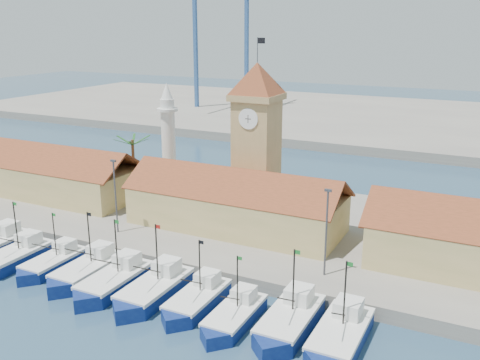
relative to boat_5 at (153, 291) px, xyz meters
The scene contains 20 objects.
ground 2.68m from the boat_5, 84.75° to the right, with size 400.00×400.00×0.00m, color navy.
quay 21.45m from the boat_5, 89.38° to the left, with size 140.00×32.00×1.50m, color gray.
terminal 107.45m from the boat_5, 89.88° to the left, with size 240.00×80.00×2.00m, color gray.
boat_1 18.36m from the boat_5, behind, with size 3.64×9.96×7.54m.
boat_2 13.63m from the boat_5, behind, with size 3.22×8.81×6.67m.
boat_3 8.82m from the boat_5, behind, with size 3.63×9.94×7.52m.
boat_4 4.69m from the boat_5, behind, with size 3.69×10.10×7.64m.
boat_5 is the anchor object (origin of this frame).
boat_6 4.70m from the boat_5, ahead, with size 3.37×9.23×6.98m.
boat_7 9.18m from the boat_5, ahead, with size 3.22×8.83×6.68m.
boat_8 13.92m from the boat_5, ahead, with size 3.74×10.25×7.76m.
boat_9 18.54m from the boat_5, ahead, with size 3.74×10.25×7.75m.
hall_left 36.38m from the boat_5, 151.21° to the left, with size 31.20×10.13×7.61m.
hall_center 17.74m from the boat_5, 89.23° to the left, with size 27.04×10.13×7.61m.
clock_tower 25.97m from the boat_5, 89.43° to the left, with size 5.80×5.80×22.70m.
minaret 30.75m from the boat_5, 120.12° to the left, with size 3.00×3.00×16.30m.
palm_tree 31.15m from the boat_5, 130.12° to the left, with size 5.60×5.03×8.39m.
lamp_posts 11.05m from the boat_5, 85.56° to the left, with size 80.70×0.25×9.03m.
crane_blue_far 115.57m from the boat_5, 119.01° to the left, with size 1.00×34.39×48.77m.
crane_blue_near 114.38m from the boat_5, 111.36° to the left, with size 1.00×31.84×41.23m.
Camera 1 is at (28.14, -35.56, 25.69)m, focal length 40.00 mm.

